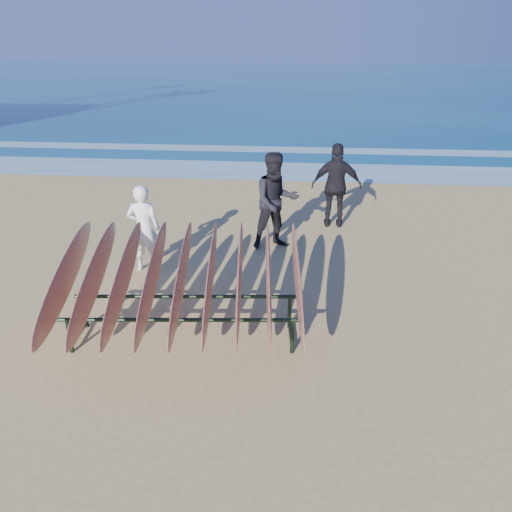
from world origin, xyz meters
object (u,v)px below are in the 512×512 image
object	(u,v)px
person_white	(144,229)
person_dark_a	(276,201)
surfboard_rack	(181,280)
person_dark_b	(336,186)

from	to	relation	value
person_white	person_dark_a	xyz separation A→B (m)	(2.27, 1.34, 0.17)
person_white	person_dark_a	distance (m)	2.64
person_dark_a	surfboard_rack	bearing A→B (deg)	-128.33
surfboard_rack	person_dark_b	distance (m)	5.46
person_dark_a	person_dark_b	world-z (taller)	person_dark_a
surfboard_rack	person_white	distance (m)	2.55
surfboard_rack	person_dark_b	size ratio (longest dim) A/B	1.82
person_white	person_dark_b	size ratio (longest dim) A/B	0.85
person_white	person_dark_a	size ratio (longest dim) A/B	0.83
person_dark_b	surfboard_rack	bearing A→B (deg)	65.70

